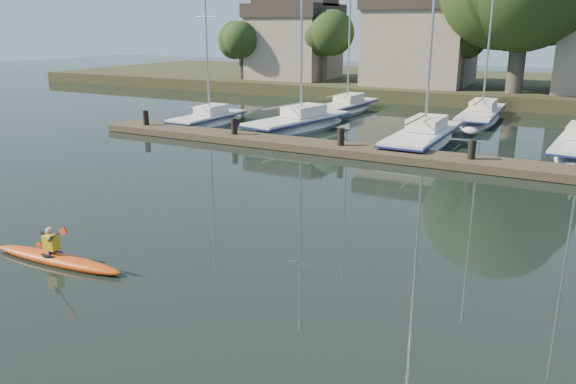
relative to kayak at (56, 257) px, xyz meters
The scene contains 9 objects.
ground 4.53m from the kayak, 16.69° to the left, with size 160.00×160.00×0.00m, color black.
kayak is the anchor object (origin of this frame).
dock 15.90m from the kayak, 74.18° to the left, with size 34.00×2.00×1.80m.
sailboat_0 21.09m from the kayak, 115.53° to the left, with size 2.11×7.01×11.05m.
sailboat_1 20.57m from the kayak, 99.70° to the left, with size 4.06×9.47×15.04m.
sailboat_2 19.69m from the kayak, 77.61° to the left, with size 2.33×9.78×16.17m.
sailboat_5 28.31m from the kayak, 97.50° to the left, with size 2.55×8.76×14.32m.
sailboat_6 29.03m from the kayak, 79.16° to the left, with size 2.39×10.12×16.01m.
shore 42.12m from the kayak, 81.86° to the left, with size 90.00×25.25×12.75m.
Camera 1 is at (7.11, -10.15, 5.82)m, focal length 35.00 mm.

